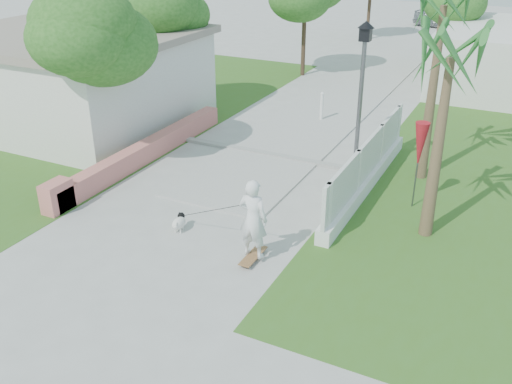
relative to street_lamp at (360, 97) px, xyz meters
The scene contains 17 objects.
ground 6.67m from the street_lamp, 117.80° to the right, with size 90.00×90.00×0.00m, color #B7B7B2.
path_strip 14.98m from the street_lamp, 101.31° to the left, with size 3.20×36.00×0.06m, color #B7B7B2.
curb 3.78m from the street_lamp, behind, with size 6.50×0.25×0.10m, color #999993.
grass_left 10.49m from the street_lamp, 165.83° to the left, with size 8.00×20.00×0.01m, color #3B6620.
pink_wall 6.83m from the street_lamp, 162.57° to the right, with size 0.45×8.20×0.80m.
house_left 10.94m from the street_lamp, behind, with size 8.40×7.40×3.23m.
lattice_fence 2.01m from the street_lamp, 44.82° to the right, with size 0.35×7.00×1.50m.
street_lamp is the anchor object (origin of this frame).
bollard 5.56m from the street_lamp, 120.96° to the left, with size 0.14×0.14×1.09m.
patio_umbrella 2.27m from the street_lamp, 27.76° to the right, with size 0.36×0.36×2.30m.
tree_left_near 7.92m from the street_lamp, 161.15° to the right, with size 3.60×3.60×5.28m.
tree_left_mid 8.96m from the street_lamp, 160.42° to the left, with size 3.20×3.20×4.85m.
palm_far 2.85m from the street_lamp, 30.47° to the left, with size 1.80×1.80×5.30m.
palm_near 3.72m from the street_lamp, 42.61° to the right, with size 1.80×1.80×4.70m.
skateboarder 5.39m from the street_lamp, 106.24° to the right, with size 2.51×1.04×1.93m.
dog 5.98m from the street_lamp, 120.85° to the right, with size 0.38×0.58×0.41m.
parked_car 26.63m from the street_lamp, 94.31° to the left, with size 1.74×4.33×1.48m, color #B3B5BB.
Camera 1 is at (7.05, -9.19, 6.82)m, focal length 40.00 mm.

